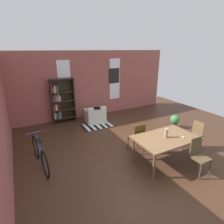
% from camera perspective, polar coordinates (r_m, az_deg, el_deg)
% --- Properties ---
extents(ground_plane, '(10.81, 10.81, 0.00)m').
position_cam_1_polar(ground_plane, '(5.72, 10.35, -13.64)').
color(ground_plane, '#41281A').
extents(back_wall_brick, '(8.03, 0.12, 3.01)m').
position_cam_1_polar(back_wall_brick, '(8.64, -6.63, 8.63)').
color(back_wall_brick, '#A0534B').
rests_on(back_wall_brick, ground).
extents(window_pane_0, '(0.55, 0.02, 1.95)m').
position_cam_1_polar(window_pane_0, '(8.19, -14.59, 8.63)').
color(window_pane_0, white).
extents(window_pane_1, '(0.55, 0.02, 1.95)m').
position_cam_1_polar(window_pane_1, '(9.07, 0.84, 10.22)').
color(window_pane_1, white).
extents(dining_table, '(1.73, 1.09, 0.75)m').
position_cam_1_polar(dining_table, '(5.34, 16.44, -8.33)').
color(dining_table, brown).
rests_on(dining_table, ground).
extents(vase_on_table, '(0.11, 0.11, 0.26)m').
position_cam_1_polar(vase_on_table, '(5.25, 16.59, -6.35)').
color(vase_on_table, '#998466').
rests_on(vase_on_table, dining_table).
extents(tealight_candle_0, '(0.04, 0.04, 0.04)m').
position_cam_1_polar(tealight_candle_0, '(5.41, 21.37, -7.38)').
color(tealight_candle_0, silver).
rests_on(tealight_candle_0, dining_table).
extents(dining_chair_far_left, '(0.42, 0.42, 0.95)m').
position_cam_1_polar(dining_chair_far_left, '(5.70, 7.99, -7.66)').
color(dining_chair_far_left, '#3F2E12').
rests_on(dining_chair_far_left, ground).
extents(dining_chair_near_right, '(0.40, 0.40, 0.95)m').
position_cam_1_polar(dining_chair_near_right, '(5.26, 25.35, -11.94)').
color(dining_chair_near_right, brown).
rests_on(dining_chair_near_right, ground).
extents(dining_chair_head_right, '(0.41, 0.41, 0.95)m').
position_cam_1_polar(dining_chair_head_right, '(6.28, 24.52, -6.69)').
color(dining_chair_head_right, brown).
rests_on(dining_chair_head_right, ground).
extents(bookshelf_tall, '(0.98, 0.29, 1.91)m').
position_cam_1_polar(bookshelf_tall, '(8.12, -15.69, 3.35)').
color(bookshelf_tall, '#2D2319').
rests_on(bookshelf_tall, ground).
extents(armchair_white, '(0.87, 0.87, 0.75)m').
position_cam_1_polar(armchair_white, '(8.02, -5.29, -1.24)').
color(armchair_white, silver).
rests_on(armchair_white, ground).
extents(bicycle_second, '(0.44, 1.74, 0.90)m').
position_cam_1_polar(bicycle_second, '(5.45, -21.64, -12.20)').
color(bicycle_second, black).
rests_on(bicycle_second, ground).
extents(potted_plant_by_shelf, '(0.36, 0.36, 0.53)m').
position_cam_1_polar(potted_plant_by_shelf, '(7.84, 19.05, -2.49)').
color(potted_plant_by_shelf, '#333338').
rests_on(potted_plant_by_shelf, ground).
extents(striped_rug, '(1.24, 0.79, 0.01)m').
position_cam_1_polar(striped_rug, '(7.73, -4.94, -4.25)').
color(striped_rug, black).
rests_on(striped_rug, ground).
extents(framed_picture, '(0.56, 0.03, 0.72)m').
position_cam_1_polar(framed_picture, '(9.02, 0.66, 11.28)').
color(framed_picture, black).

